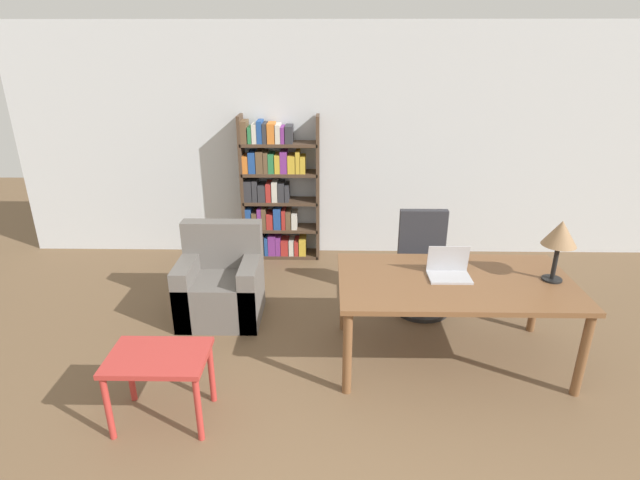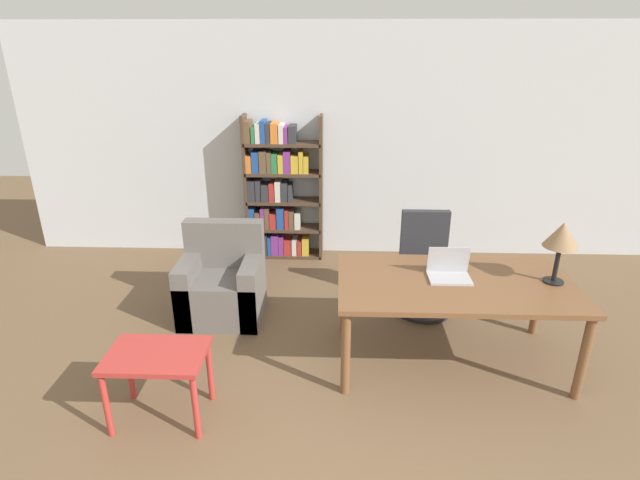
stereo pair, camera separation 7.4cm
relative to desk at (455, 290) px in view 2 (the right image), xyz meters
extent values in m
cube|color=silver|center=(-0.71, 2.32, 0.69)|extent=(8.00, 0.06, 2.70)
cube|color=brown|center=(0.00, 0.00, 0.06)|extent=(1.85, 1.01, 0.04)
cylinder|color=brown|center=(-0.86, -0.45, -0.31)|extent=(0.07, 0.07, 0.70)
cylinder|color=brown|center=(0.86, -0.45, -0.31)|extent=(0.07, 0.07, 0.70)
cylinder|color=brown|center=(-0.86, 0.45, -0.31)|extent=(0.07, 0.07, 0.70)
cylinder|color=brown|center=(0.86, 0.45, -0.31)|extent=(0.07, 0.07, 0.70)
cube|color=#B2B2B7|center=(-0.05, 0.02, 0.09)|extent=(0.33, 0.22, 0.02)
cube|color=#B2B2B7|center=(-0.05, 0.12, 0.21)|extent=(0.33, 0.04, 0.22)
cube|color=navy|center=(-0.05, 0.13, 0.21)|extent=(0.30, 0.03, 0.20)
cylinder|color=black|center=(0.76, 0.01, 0.08)|extent=(0.15, 0.15, 0.01)
cylinder|color=black|center=(0.76, 0.01, 0.23)|extent=(0.04, 0.04, 0.28)
cone|color=#93704C|center=(0.76, 0.01, 0.47)|extent=(0.26, 0.26, 0.20)
cylinder|color=black|center=(-0.08, 0.82, -0.64)|extent=(0.55, 0.55, 0.04)
cylinder|color=#262626|center=(-0.08, 0.82, -0.45)|extent=(0.06, 0.06, 0.34)
cube|color=#2D2D33|center=(-0.08, 0.82, -0.23)|extent=(0.48, 0.48, 0.10)
cube|color=#2D2D33|center=(-0.08, 1.02, 0.07)|extent=(0.46, 0.08, 0.49)
cube|color=#B2332D|center=(-2.15, -0.76, -0.15)|extent=(0.67, 0.46, 0.04)
cylinder|color=#B2332D|center=(-2.45, -0.95, -0.41)|extent=(0.04, 0.04, 0.49)
cylinder|color=#B2332D|center=(-1.85, -0.95, -0.41)|extent=(0.04, 0.04, 0.49)
cylinder|color=#B2332D|center=(-2.45, -0.56, -0.41)|extent=(0.04, 0.04, 0.49)
cylinder|color=#B2332D|center=(-1.85, -0.56, -0.41)|extent=(0.04, 0.04, 0.49)
cube|color=#66605B|center=(-2.02, 0.63, -0.44)|extent=(0.75, 0.64, 0.44)
cube|color=#66605B|center=(-2.02, 0.87, 0.01)|extent=(0.75, 0.16, 0.46)
cube|color=#66605B|center=(-2.32, 0.63, -0.36)|extent=(0.16, 0.64, 0.60)
cube|color=#66605B|center=(-1.73, 0.63, -0.36)|extent=(0.16, 0.64, 0.60)
cube|color=#4C3828|center=(-2.01, 2.13, 0.20)|extent=(0.04, 0.28, 1.71)
cube|color=#4C3828|center=(-1.13, 2.13, 0.20)|extent=(0.04, 0.28, 1.71)
cube|color=#4C3828|center=(-1.57, 2.13, -0.64)|extent=(0.88, 0.28, 0.04)
cube|color=#333338|center=(-1.97, 2.13, -0.50)|extent=(0.05, 0.24, 0.25)
cube|color=#333338|center=(-1.90, 2.13, -0.51)|extent=(0.06, 0.24, 0.23)
cube|color=#333338|center=(-1.83, 2.13, -0.50)|extent=(0.08, 0.24, 0.25)
cube|color=#234C99|center=(-1.76, 2.13, -0.51)|extent=(0.04, 0.24, 0.23)
cube|color=#7F338C|center=(-1.69, 2.13, -0.50)|extent=(0.09, 0.24, 0.25)
cube|color=#7F338C|center=(-1.62, 2.13, -0.51)|extent=(0.06, 0.24, 0.23)
cube|color=#B72D28|center=(-1.54, 2.13, -0.53)|extent=(0.09, 0.24, 0.18)
cube|color=silver|center=(-1.46, 2.13, -0.53)|extent=(0.06, 0.24, 0.19)
cube|color=#B72D28|center=(-1.40, 2.13, -0.53)|extent=(0.05, 0.24, 0.18)
cube|color=gold|center=(-1.32, 2.13, -0.52)|extent=(0.08, 0.24, 0.21)
cube|color=#4C3828|center=(-1.57, 2.13, -0.30)|extent=(0.88, 0.28, 0.04)
cube|color=#234C99|center=(-1.96, 2.13, -0.16)|extent=(0.06, 0.24, 0.25)
cube|color=brown|center=(-1.89, 2.13, -0.18)|extent=(0.06, 0.24, 0.20)
cube|color=#7F338C|center=(-1.83, 2.13, -0.15)|extent=(0.05, 0.24, 0.25)
cube|color=brown|center=(-1.78, 2.13, -0.15)|extent=(0.05, 0.24, 0.25)
cube|color=#B72D28|center=(-1.71, 2.13, -0.19)|extent=(0.08, 0.24, 0.19)
cube|color=#234C99|center=(-1.62, 2.13, -0.15)|extent=(0.09, 0.24, 0.26)
cube|color=#B72D28|center=(-1.54, 2.13, -0.16)|extent=(0.05, 0.24, 0.23)
cube|color=brown|center=(-1.49, 2.13, -0.17)|extent=(0.06, 0.24, 0.22)
cube|color=silver|center=(-1.42, 2.13, -0.18)|extent=(0.06, 0.24, 0.19)
cube|color=#4C3828|center=(-1.57, 2.13, 0.04)|extent=(0.88, 0.28, 0.04)
cube|color=#333338|center=(-1.95, 2.13, 0.19)|extent=(0.09, 0.24, 0.25)
cube|color=#333338|center=(-1.87, 2.13, 0.19)|extent=(0.06, 0.24, 0.25)
cube|color=#333338|center=(-1.79, 2.13, 0.16)|extent=(0.09, 0.24, 0.20)
cube|color=#B72D28|center=(-1.71, 2.13, 0.17)|extent=(0.06, 0.24, 0.22)
cube|color=silver|center=(-1.64, 2.13, 0.18)|extent=(0.07, 0.24, 0.24)
cube|color=#333338|center=(-1.56, 2.13, 0.17)|extent=(0.07, 0.24, 0.22)
cube|color=#333338|center=(-1.50, 2.13, 0.16)|extent=(0.04, 0.24, 0.20)
cube|color=#4C3828|center=(-1.57, 2.13, 0.39)|extent=(0.88, 0.28, 0.04)
cube|color=orange|center=(-1.96, 2.13, 0.50)|extent=(0.06, 0.24, 0.20)
cube|color=#234C99|center=(-1.89, 2.13, 0.53)|extent=(0.08, 0.24, 0.24)
cube|color=brown|center=(-1.80, 2.13, 0.53)|extent=(0.08, 0.24, 0.25)
cube|color=brown|center=(-1.73, 2.13, 0.52)|extent=(0.05, 0.24, 0.24)
cube|color=#2D7F47|center=(-1.67, 2.13, 0.52)|extent=(0.07, 0.24, 0.22)
cube|color=gold|center=(-1.60, 2.13, 0.51)|extent=(0.06, 0.24, 0.21)
cube|color=#7F338C|center=(-1.52, 2.13, 0.53)|extent=(0.08, 0.24, 0.25)
cube|color=gold|center=(-1.44, 2.13, 0.51)|extent=(0.09, 0.24, 0.20)
cube|color=gold|center=(-1.36, 2.13, 0.53)|extent=(0.05, 0.24, 0.25)
cube|color=gold|center=(-1.31, 2.13, 0.50)|extent=(0.06, 0.24, 0.19)
cube|color=#4C3828|center=(-1.57, 2.13, 0.73)|extent=(0.88, 0.28, 0.04)
cube|color=brown|center=(-1.96, 2.13, 0.87)|extent=(0.07, 0.24, 0.25)
cube|color=#2D7F47|center=(-1.90, 2.13, 0.84)|extent=(0.04, 0.24, 0.18)
cube|color=silver|center=(-1.84, 2.13, 0.85)|extent=(0.05, 0.24, 0.21)
cube|color=#234C99|center=(-1.79, 2.13, 0.87)|extent=(0.06, 0.24, 0.25)
cube|color=#333338|center=(-1.73, 2.13, 0.86)|extent=(0.05, 0.24, 0.22)
cube|color=orange|center=(-1.66, 2.13, 0.86)|extent=(0.08, 0.24, 0.22)
cube|color=silver|center=(-1.58, 2.13, 0.85)|extent=(0.06, 0.24, 0.21)
cube|color=#7F338C|center=(-1.53, 2.13, 0.84)|extent=(0.04, 0.24, 0.18)
cube|color=#333338|center=(-1.46, 2.13, 0.84)|extent=(0.08, 0.24, 0.19)
camera|label=1|loc=(-1.01, -3.55, 1.84)|focal=28.00mm
camera|label=2|loc=(-0.94, -3.55, 1.84)|focal=28.00mm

